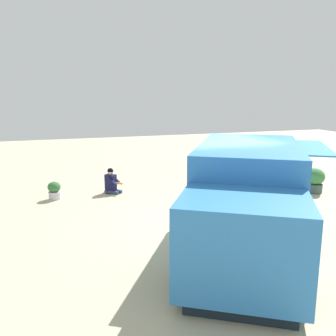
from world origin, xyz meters
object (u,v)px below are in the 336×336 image
(person_customer, at_px, (111,183))
(planter_flowering_near, at_px, (315,180))
(planter_flowering_far, at_px, (54,190))
(food_truck, at_px, (247,202))

(person_customer, xyz_separation_m, planter_flowering_near, (6.87, -2.15, 0.11))
(person_customer, bearing_deg, planter_flowering_far, -174.50)
(planter_flowering_near, bearing_deg, person_customer, 162.65)
(food_truck, relative_size, person_customer, 6.61)
(person_customer, bearing_deg, food_truck, -69.81)
(planter_flowering_far, bearing_deg, planter_flowering_near, -12.54)
(person_customer, height_order, planter_flowering_far, person_customer)
(food_truck, bearing_deg, person_customer, 110.19)
(food_truck, height_order, planter_flowering_far, food_truck)
(person_customer, distance_m, planter_flowering_far, 1.95)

